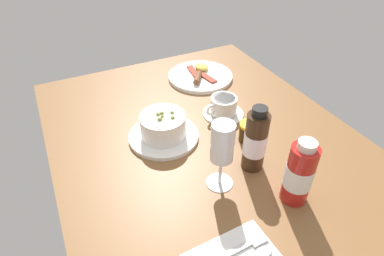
{
  "coord_description": "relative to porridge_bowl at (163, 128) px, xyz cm",
  "views": [
    {
      "loc": [
        61.57,
        -35.01,
        59.47
      ],
      "look_at": [
        -1.99,
        -3.99,
        4.6
      ],
      "focal_mm": 30.2,
      "sensor_mm": 36.0,
      "label": 1
    }
  ],
  "objects": [
    {
      "name": "breakfast_plate",
      "position": [
        -26.87,
        25.65,
        -2.75
      ],
      "size": [
        23.91,
        23.91,
        3.7
      ],
      "color": "white",
      "rests_on": "ground_plane"
    },
    {
      "name": "sauce_bottle_red",
      "position": [
        33.79,
        18.92,
        4.16
      ],
      "size": [
        6.34,
        6.34,
        17.02
      ],
      "color": "#B21E19",
      "rests_on": "ground_plane"
    },
    {
      "name": "porridge_bowl",
      "position": [
        0.0,
        0.0,
        0.0
      ],
      "size": [
        20.08,
        20.08,
        8.46
      ],
      "color": "white",
      "rests_on": "ground_plane"
    },
    {
      "name": "sauce_bottle_brown",
      "position": [
        20.75,
        16.24,
        4.65
      ],
      "size": [
        5.72,
        5.72,
        18.24
      ],
      "color": "#382314",
      "rests_on": "ground_plane"
    },
    {
      "name": "jam_jar",
      "position": [
        11.36,
        21.05,
        -0.75
      ],
      "size": [
        5.1,
        5.1,
        5.78
      ],
      "color": "#37220B",
      "rests_on": "ground_plane"
    },
    {
      "name": "wine_glass",
      "position": [
        22.28,
        5.73,
        8.35
      ],
      "size": [
        6.69,
        6.69,
        17.99
      ],
      "color": "white",
      "rests_on": "ground_plane"
    },
    {
      "name": "ground_plane",
      "position": [
        6.82,
        10.7,
        -5.18
      ],
      "size": [
        110.0,
        84.0,
        3.0
      ],
      "primitive_type": "cube",
      "color": "brown"
    },
    {
      "name": "coffee_cup",
      "position": [
        -2.69,
        21.32,
        -0.81
      ],
      "size": [
        12.95,
        13.38,
        6.07
      ],
      "color": "white",
      "rests_on": "ground_plane"
    }
  ]
}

